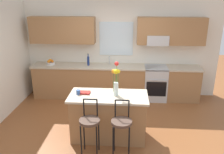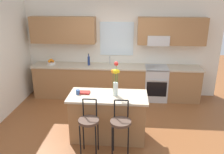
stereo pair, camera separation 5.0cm
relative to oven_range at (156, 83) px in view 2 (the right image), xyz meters
name	(u,v)px [view 2 (the right image)]	position (x,y,z in m)	size (l,w,h in m)	color
ground_plane	(110,129)	(-1.09, -1.68, -0.46)	(14.00, 14.00, 0.00)	brown
back_wall_assembly	(117,42)	(-1.07, 0.31, 1.05)	(5.60, 0.50, 2.70)	silver
counter_run	(116,82)	(-1.09, 0.02, 0.01)	(4.56, 0.64, 0.92)	#996B42
sink_faucet	(110,59)	(-1.27, 0.17, 0.60)	(0.02, 0.13, 0.23)	#B7BABC
oven_range	(156,83)	(0.00, 0.00, 0.00)	(0.60, 0.64, 0.92)	#B7BABC
kitchen_island	(108,116)	(-1.12, -1.95, 0.00)	(1.51, 0.71, 0.92)	#996B42
bar_stool_near	(89,123)	(-1.39, -2.52, 0.18)	(0.36, 0.36, 1.04)	black
bar_stool_middle	(121,124)	(-0.84, -2.52, 0.18)	(0.36, 0.36, 1.04)	black
flower_vase	(116,79)	(-0.97, -1.95, 0.79)	(0.16, 0.16, 0.66)	silver
mug_ceramic	(78,92)	(-1.69, -1.95, 0.51)	(0.08, 0.08, 0.09)	#33518C
cookbook	(85,93)	(-1.58, -1.90, 0.48)	(0.20, 0.15, 0.03)	maroon
fruit_bowl_oranges	(51,62)	(-2.89, 0.03, 0.52)	(0.24, 0.24, 0.16)	silver
bottle_olive_oil	(89,61)	(-1.83, 0.02, 0.59)	(0.06, 0.06, 0.32)	navy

